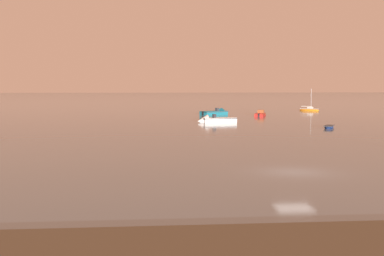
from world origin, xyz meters
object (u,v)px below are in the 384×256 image
(motorboat_moored_0, at_px, (218,113))
(motorboat_moored_4, at_px, (261,115))
(sailboat_moored_2, at_px, (309,110))
(motorboat_moored_1, at_px, (213,121))
(rowboat_moored_0, at_px, (329,127))

(motorboat_moored_0, bearing_deg, motorboat_moored_4, -59.40)
(sailboat_moored_2, height_order, motorboat_moored_4, sailboat_moored_2)
(motorboat_moored_1, bearing_deg, motorboat_moored_4, -131.51)
(motorboat_moored_0, height_order, motorboat_moored_1, motorboat_moored_0)
(motorboat_moored_0, bearing_deg, sailboat_moored_2, -0.38)
(motorboat_moored_0, height_order, sailboat_moored_2, sailboat_moored_2)
(rowboat_moored_0, bearing_deg, sailboat_moored_2, 13.57)
(sailboat_moored_2, relative_size, motorboat_moored_4, 1.12)
(motorboat_moored_0, xyz_separation_m, motorboat_moored_1, (-3.71, -21.53, -0.01))
(rowboat_moored_0, height_order, motorboat_moored_0, motorboat_moored_0)
(motorboat_moored_1, bearing_deg, rowboat_moored_0, 131.56)
(sailboat_moored_2, bearing_deg, motorboat_moored_4, -87.88)
(sailboat_moored_2, bearing_deg, rowboat_moored_0, -62.60)
(rowboat_moored_0, xyz_separation_m, motorboat_moored_0, (-10.73, 33.81, 0.16))
(motorboat_moored_0, xyz_separation_m, sailboat_moored_2, (23.44, 14.56, -0.07))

